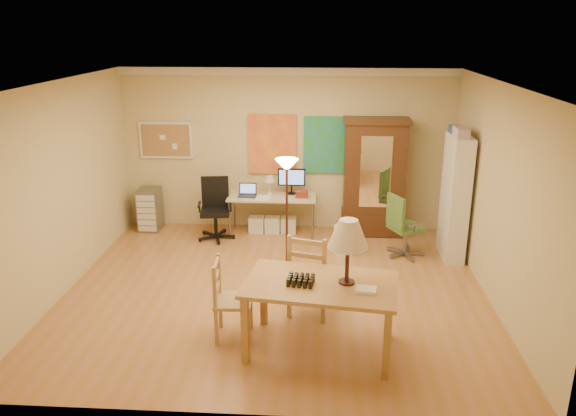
# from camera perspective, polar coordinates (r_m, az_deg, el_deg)

# --- Properties ---
(floor) EXTENTS (5.50, 5.50, 0.00)m
(floor) POSITION_cam_1_polar(r_m,az_deg,el_deg) (7.53, -1.27, -8.34)
(floor) COLOR #A8743B
(floor) RESTS_ON ground
(crown_molding) EXTENTS (5.50, 0.08, 0.12)m
(crown_molding) POSITION_cam_1_polar(r_m,az_deg,el_deg) (9.21, -0.08, 13.71)
(crown_molding) COLOR white
(crown_molding) RESTS_ON floor
(corkboard) EXTENTS (0.90, 0.04, 0.62)m
(corkboard) POSITION_cam_1_polar(r_m,az_deg,el_deg) (9.73, -12.30, 6.75)
(corkboard) COLOR #AA7450
(corkboard) RESTS_ON floor
(art_panel_left) EXTENTS (0.80, 0.04, 1.00)m
(art_panel_left) POSITION_cam_1_polar(r_m,az_deg,el_deg) (9.41, -1.60, 6.47)
(art_panel_left) COLOR yellow
(art_panel_left) RESTS_ON floor
(art_panel_right) EXTENTS (0.75, 0.04, 0.95)m
(art_panel_right) POSITION_cam_1_polar(r_m,az_deg,el_deg) (9.37, 3.92, 6.39)
(art_panel_right) COLOR teal
(art_panel_right) RESTS_ON floor
(dining_table) EXTENTS (1.70, 1.16, 1.49)m
(dining_table) POSITION_cam_1_polar(r_m,az_deg,el_deg) (5.86, 4.34, -6.25)
(dining_table) COLOR #985F31
(dining_table) RESTS_ON floor
(ladder_chair_back) EXTENTS (0.60, 0.58, 1.06)m
(ladder_chair_back) POSITION_cam_1_polar(r_m,az_deg,el_deg) (6.75, 2.30, -6.99)
(ladder_chair_back) COLOR tan
(ladder_chair_back) RESTS_ON floor
(ladder_chair_left) EXTENTS (0.43, 0.45, 0.93)m
(ladder_chair_left) POSITION_cam_1_polar(r_m,az_deg,el_deg) (6.34, -5.84, -9.41)
(ladder_chair_left) COLOR tan
(ladder_chair_left) RESTS_ON floor
(torchiere_lamp) EXTENTS (0.31, 0.31, 1.70)m
(torchiere_lamp) POSITION_cam_1_polar(r_m,az_deg,el_deg) (7.38, -0.13, 2.45)
(torchiere_lamp) COLOR #45241B
(torchiere_lamp) RESTS_ON floor
(computer_desk) EXTENTS (1.45, 0.63, 1.09)m
(computer_desk) POSITION_cam_1_polar(r_m,az_deg,el_deg) (9.38, -1.44, -0.22)
(computer_desk) COLOR #BEAF8B
(computer_desk) RESTS_ON floor
(office_chair_black) EXTENTS (0.62, 0.62, 1.01)m
(office_chair_black) POSITION_cam_1_polar(r_m,az_deg,el_deg) (9.26, -7.34, -1.48)
(office_chair_black) COLOR black
(office_chair_black) RESTS_ON floor
(office_chair_green) EXTENTS (0.60, 0.60, 0.97)m
(office_chair_green) POSITION_cam_1_polar(r_m,az_deg,el_deg) (8.67, 11.64, -3.17)
(office_chair_green) COLOR slate
(office_chair_green) RESTS_ON floor
(drawer_cart) EXTENTS (0.36, 0.43, 0.72)m
(drawer_cart) POSITION_cam_1_polar(r_m,az_deg,el_deg) (9.84, -13.85, -0.13)
(drawer_cart) COLOR slate
(drawer_cart) RESTS_ON floor
(armoire) EXTENTS (1.05, 0.50, 1.94)m
(armoire) POSITION_cam_1_polar(r_m,az_deg,el_deg) (9.33, 8.71, 2.33)
(armoire) COLOR #331E0E
(armoire) RESTS_ON floor
(bookshelf) EXTENTS (0.28, 0.74, 1.86)m
(bookshelf) POSITION_cam_1_polar(r_m,az_deg,el_deg) (8.61, 16.59, 0.97)
(bookshelf) COLOR white
(bookshelf) RESTS_ON floor
(wastebin) EXTENTS (0.35, 0.35, 0.44)m
(wastebin) POSITION_cam_1_polar(r_m,az_deg,el_deg) (8.64, 5.83, -3.23)
(wastebin) COLOR silver
(wastebin) RESTS_ON floor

